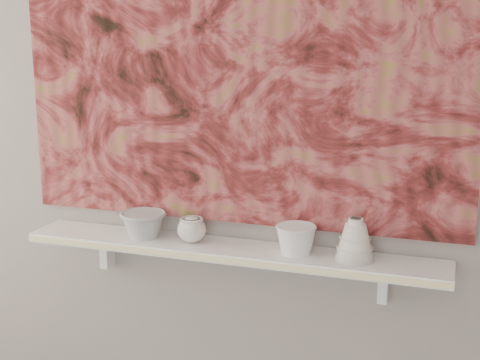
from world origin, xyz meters
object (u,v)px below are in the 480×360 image
at_px(painting, 237,54).
at_px(bowl_white, 296,239).
at_px(shelf, 230,251).
at_px(bowl_grey, 143,224).
at_px(bell_vessel, 355,239).
at_px(cup_cream, 192,230).

distance_m(painting, bowl_white, 0.61).
distance_m(shelf, bowl_grey, 0.31).
relative_size(shelf, bell_vessel, 10.54).
distance_m(shelf, painting, 0.63).
bearing_deg(shelf, painting, 90.00).
distance_m(shelf, bowl_white, 0.23).
bearing_deg(painting, shelf, -90.00).
xyz_separation_m(bowl_grey, cup_cream, (0.18, 0.00, -0.00)).
relative_size(bowl_grey, bowl_white, 1.22).
distance_m(bowl_grey, bell_vessel, 0.71).
xyz_separation_m(bell_vessel, bowl_white, (-0.18, 0.00, -0.02)).
distance_m(painting, bowl_grey, 0.65).
xyz_separation_m(shelf, bell_vessel, (0.40, 0.00, 0.08)).
bearing_deg(cup_cream, bell_vessel, 0.00).
height_order(shelf, bowl_grey, bowl_grey).
distance_m(painting, cup_cream, 0.59).
bearing_deg(bowl_white, cup_cream, 180.00).
xyz_separation_m(shelf, bowl_white, (0.22, 0.00, 0.06)).
bearing_deg(painting, cup_cream, -148.62).
distance_m(shelf, bell_vessel, 0.41).
relative_size(shelf, bowl_grey, 8.94).
distance_m(bowl_grey, cup_cream, 0.18).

